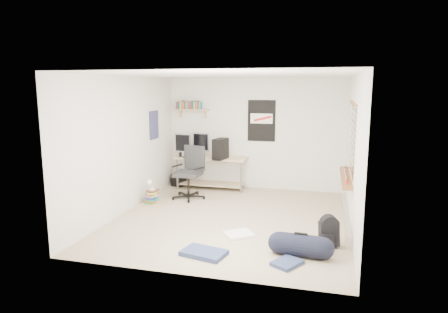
% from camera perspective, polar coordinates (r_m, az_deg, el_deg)
% --- Properties ---
extents(floor, '(4.00, 4.50, 0.01)m').
position_cam_1_polar(floor, '(7.17, 1.07, -8.83)').
color(floor, gray).
rests_on(floor, ground).
extents(ceiling, '(4.00, 4.50, 0.01)m').
position_cam_1_polar(ceiling, '(6.79, 1.14, 11.65)').
color(ceiling, white).
rests_on(ceiling, ground).
extents(back_wall, '(4.00, 0.01, 2.50)m').
position_cam_1_polar(back_wall, '(9.06, 4.43, 3.25)').
color(back_wall, silver).
rests_on(back_wall, ground).
extents(left_wall, '(0.01, 4.50, 2.50)m').
position_cam_1_polar(left_wall, '(7.58, -13.80, 1.68)').
color(left_wall, silver).
rests_on(left_wall, ground).
extents(right_wall, '(0.01, 4.50, 2.50)m').
position_cam_1_polar(right_wall, '(6.70, 18.03, 0.41)').
color(right_wall, silver).
rests_on(right_wall, ground).
extents(desk, '(1.73, 1.09, 0.73)m').
position_cam_1_polar(desk, '(9.16, -1.68, -2.26)').
color(desk, tan).
rests_on(desk, floor).
extents(monitor_left, '(0.39, 0.15, 0.42)m').
position_cam_1_polar(monitor_left, '(9.00, -5.90, 1.21)').
color(monitor_left, '#A4A4A9').
rests_on(monitor_left, desk).
extents(monitor_right, '(0.38, 0.11, 0.42)m').
position_cam_1_polar(monitor_right, '(9.14, -3.30, 1.38)').
color(monitor_right, '#B6B6BB').
rests_on(monitor_right, desk).
extents(pc_tower, '(0.29, 0.47, 0.46)m').
position_cam_1_polar(pc_tower, '(8.71, -0.51, 1.10)').
color(pc_tower, black).
rests_on(pc_tower, desk).
extents(keyboard, '(0.38, 0.15, 0.02)m').
position_cam_1_polar(keyboard, '(8.96, -5.14, -0.11)').
color(keyboard, black).
rests_on(keyboard, desk).
extents(speaker_left, '(0.13, 0.13, 0.20)m').
position_cam_1_polar(speaker_left, '(9.18, -6.14, 0.68)').
color(speaker_left, black).
rests_on(speaker_left, desk).
extents(speaker_right, '(0.08, 0.08, 0.16)m').
position_cam_1_polar(speaker_right, '(8.81, -0.02, 0.24)').
color(speaker_right, black).
rests_on(speaker_right, desk).
extents(office_chair, '(0.89, 0.89, 1.09)m').
position_cam_1_polar(office_chair, '(8.30, -5.13, -2.70)').
color(office_chair, '#252528').
rests_on(office_chair, floor).
extents(wall_shelf, '(0.80, 0.22, 0.24)m').
position_cam_1_polar(wall_shelf, '(9.26, -4.58, 6.69)').
color(wall_shelf, tan).
rests_on(wall_shelf, back_wall).
extents(poster_back_wall, '(0.62, 0.03, 0.92)m').
position_cam_1_polar(poster_back_wall, '(8.98, 5.37, 5.10)').
color(poster_back_wall, black).
rests_on(poster_back_wall, back_wall).
extents(poster_left_wall, '(0.02, 0.42, 0.60)m').
position_cam_1_polar(poster_left_wall, '(8.61, -9.98, 4.46)').
color(poster_left_wall, navy).
rests_on(poster_left_wall, left_wall).
extents(window, '(0.10, 1.50, 1.26)m').
position_cam_1_polar(window, '(6.96, 17.52, 2.45)').
color(window, brown).
rests_on(window, right_wall).
extents(baseboard_heater, '(0.08, 2.50, 0.18)m').
position_cam_1_polar(baseboard_heater, '(7.26, 17.00, -8.25)').
color(baseboard_heater, '#B7B2A8').
rests_on(baseboard_heater, floor).
extents(backpack, '(0.32, 0.29, 0.36)m').
position_cam_1_polar(backpack, '(6.08, 14.76, -10.63)').
color(backpack, black).
rests_on(backpack, floor).
extents(duffel_bag, '(0.34, 0.34, 0.61)m').
position_cam_1_polar(duffel_bag, '(5.71, 10.88, -12.50)').
color(duffel_bag, black).
rests_on(duffel_bag, floor).
extents(tshirt, '(0.55, 0.53, 0.04)m').
position_cam_1_polar(tshirt, '(6.38, 2.14, -11.02)').
color(tshirt, white).
rests_on(tshirt, floor).
extents(jeans_a, '(0.67, 0.50, 0.07)m').
position_cam_1_polar(jeans_a, '(5.69, -2.88, -13.60)').
color(jeans_a, navy).
rests_on(jeans_a, floor).
extents(jeans_b, '(0.45, 0.48, 0.05)m').
position_cam_1_polar(jeans_b, '(5.47, 9.00, -14.78)').
color(jeans_b, navy).
rests_on(jeans_b, floor).
extents(book_stack, '(0.48, 0.43, 0.27)m').
position_cam_1_polar(book_stack, '(8.11, -10.28, -5.60)').
color(book_stack, olive).
rests_on(book_stack, floor).
extents(desk_lamp, '(0.18, 0.23, 0.21)m').
position_cam_1_polar(desk_lamp, '(8.03, -10.26, -4.06)').
color(desk_lamp, white).
rests_on(desk_lamp, book_stack).
extents(subwoofer, '(0.33, 0.33, 0.31)m').
position_cam_1_polar(subwoofer, '(9.46, -6.46, -3.32)').
color(subwoofer, black).
rests_on(subwoofer, floor).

